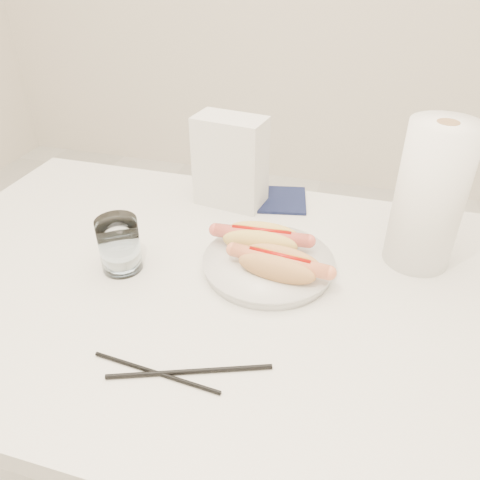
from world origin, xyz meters
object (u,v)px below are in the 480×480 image
(hotdog_left, at_px, (261,239))
(hotdog_right, at_px, (279,264))
(table, at_px, (206,303))
(napkin_box, at_px, (230,162))
(water_glass, at_px, (119,245))
(plate, at_px, (268,265))
(paper_towel_roll, at_px, (430,197))

(hotdog_left, xyz_separation_m, hotdog_right, (0.05, -0.07, -0.00))
(table, distance_m, hotdog_left, 0.16)
(table, bearing_deg, hotdog_left, 48.76)
(napkin_box, bearing_deg, hotdog_left, -49.80)
(table, xyz_separation_m, hotdog_left, (0.08, 0.10, 0.10))
(table, distance_m, hotdog_right, 0.17)
(water_glass, bearing_deg, hotdog_left, 23.87)
(plate, height_order, napkin_box, napkin_box)
(water_glass, bearing_deg, napkin_box, 68.25)
(hotdog_left, bearing_deg, paper_towel_roll, 11.29)
(plate, relative_size, paper_towel_roll, 0.86)
(water_glass, distance_m, napkin_box, 0.33)
(hotdog_left, height_order, paper_towel_roll, paper_towel_roll)
(table, bearing_deg, hotdog_right, 10.36)
(hotdog_right, relative_size, napkin_box, 0.88)
(plate, distance_m, water_glass, 0.28)
(plate, distance_m, paper_towel_roll, 0.32)
(water_glass, xyz_separation_m, napkin_box, (0.12, 0.31, 0.05))
(water_glass, height_order, napkin_box, napkin_box)
(table, height_order, napkin_box, napkin_box)
(table, xyz_separation_m, paper_towel_roll, (0.37, 0.17, 0.20))
(table, distance_m, water_glass, 0.20)
(hotdog_left, bearing_deg, plate, -59.92)
(table, distance_m, plate, 0.14)
(table, distance_m, paper_towel_roll, 0.46)
(plate, xyz_separation_m, hotdog_right, (0.03, -0.04, 0.03))
(table, xyz_separation_m, plate, (0.11, 0.06, 0.07))
(hotdog_right, xyz_separation_m, paper_towel_roll, (0.24, 0.15, 0.10))
(napkin_box, bearing_deg, hotdog_right, -48.76)
(hotdog_left, relative_size, hotdog_right, 1.01)
(table, bearing_deg, water_glass, -175.54)
(napkin_box, xyz_separation_m, paper_towel_roll, (0.41, -0.12, 0.04))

